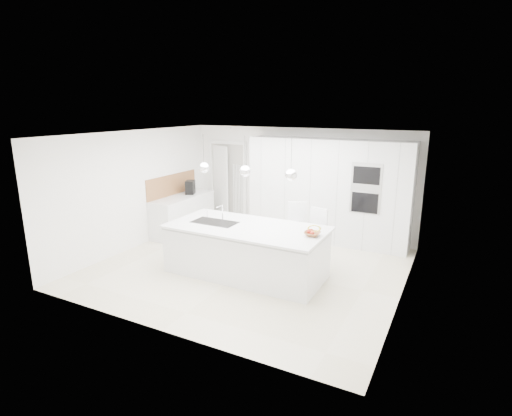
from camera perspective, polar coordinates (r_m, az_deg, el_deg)
The scene contains 27 objects.
floor at distance 7.69m, azimuth -1.04°, elevation -8.46°, with size 5.50×5.50×0.00m, color beige.
wall_back at distance 9.52m, azimuth 6.12°, elevation 3.79°, with size 5.50×5.50×0.00m, color white.
wall_left at distance 8.91m, azimuth -16.84°, elevation 2.53°, with size 5.00×5.00×0.00m, color white.
ceiling at distance 7.10m, azimuth -1.13°, elevation 10.46°, with size 5.50×5.50×0.00m, color white.
tall_cabinets at distance 9.00m, azimuth 10.15°, elevation 2.39°, with size 3.60×0.60×2.30m, color white.
oven_stack at distance 8.45m, azimuth 15.40°, elevation 2.70°, with size 0.62×0.04×1.05m, color #A5A5A8, non-canonical shape.
doorway_frame at distance 10.39m, azimuth -4.05°, elevation 3.47°, with size 1.11×0.08×2.13m, color white, non-canonical shape.
hallway_door at distance 10.48m, azimuth -5.35°, elevation 3.42°, with size 0.82×0.04×2.00m, color white.
radiator at distance 10.25m, azimuth -2.53°, elevation 2.35°, with size 0.32×0.04×1.40m, color white, non-canonical shape.
left_base_cabinets at distance 9.78m, azimuth -10.37°, elevation -1.00°, with size 0.60×1.80×0.86m, color white.
left_worktop at distance 9.68m, azimuth -10.49°, elevation 1.57°, with size 0.62×1.82×0.04m, color white.
oak_backsplash at distance 9.80m, azimuth -11.89°, elevation 3.27°, with size 0.02×1.80×0.50m, color #9F6637.
island_base at distance 7.24m, azimuth -1.49°, elevation -6.28°, with size 2.80×1.20×0.86m, color white.
island_worktop at distance 7.14m, azimuth -1.32°, elevation -2.78°, with size 2.84×1.40×0.04m, color white.
island_sink at distance 7.44m, azimuth -5.91°, elevation -2.62°, with size 0.84×0.44×0.18m, color #3F3F42, non-canonical shape.
island_tap at distance 7.51m, azimuth -4.80°, elevation -0.61°, with size 0.02×0.02×0.30m, color white.
pendant_left at distance 7.31m, azimuth -7.44°, elevation 5.72°, with size 0.20×0.20×0.20m, color white.
pendant_mid at distance 6.86m, azimuth -1.57°, elevation 5.28°, with size 0.20×0.20×0.20m, color white.
pendant_right at distance 6.50m, azimuth 5.02°, elevation 4.72°, with size 0.20×0.20×0.20m, color white.
fruit_bowl at distance 6.67m, azimuth 8.03°, elevation -3.68°, with size 0.27×0.27×0.07m, color #9F6637.
espresso_machine at distance 9.86m, azimuth -9.37°, elevation 2.94°, with size 0.20×0.30×0.33m, color black.
bar_stool_left at distance 7.80m, azimuth 5.43°, elevation -3.59°, with size 0.39×0.54×1.17m, color white, non-canonical shape.
bar_stool_right at distance 7.52m, azimuth 8.52°, elevation -4.52°, with size 0.38×0.52×1.14m, color white, non-canonical shape.
apple_a at distance 6.60m, azimuth 8.03°, elevation -3.56°, with size 0.07×0.07×0.07m, color red.
apple_b at distance 6.71m, azimuth 7.86°, elevation -3.25°, with size 0.08×0.08×0.08m, color red.
apple_c at distance 6.67m, azimuth 7.62°, elevation -3.31°, with size 0.08×0.08×0.08m, color red.
banana_bunch at distance 6.66m, azimuth 8.31°, elevation -2.91°, with size 0.23×0.23×0.03m, color yellow.
Camera 1 is at (3.39, -6.23, 2.98)m, focal length 28.00 mm.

